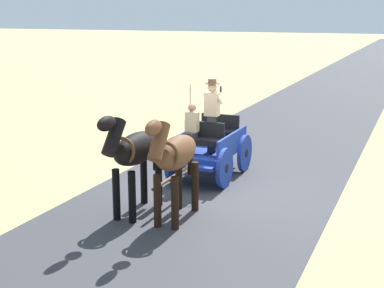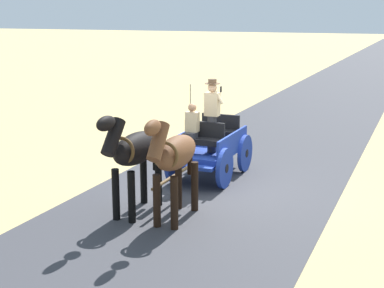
{
  "view_description": "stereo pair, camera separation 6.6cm",
  "coord_description": "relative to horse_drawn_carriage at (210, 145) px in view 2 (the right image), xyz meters",
  "views": [
    {
      "loc": [
        -4.26,
        11.63,
        4.04
      ],
      "look_at": [
        0.53,
        0.37,
        1.1
      ],
      "focal_mm": 51.36,
      "sensor_mm": 36.0,
      "label": 1
    },
    {
      "loc": [
        -4.32,
        11.61,
        4.04
      ],
      "look_at": [
        0.53,
        0.37,
        1.1
      ],
      "focal_mm": 51.36,
      "sensor_mm": 36.0,
      "label": 2
    }
  ],
  "objects": [
    {
      "name": "ground_plane",
      "position": [
        -0.52,
        0.74,
        -0.82
      ],
      "size": [
        200.0,
        200.0,
        0.0
      ],
      "primitive_type": "plane",
      "color": "tan"
    },
    {
      "name": "road_surface",
      "position": [
        -0.52,
        0.74,
        -0.81
      ],
      "size": [
        5.5,
        160.0,
        0.01
      ],
      "primitive_type": "cube",
      "color": "#38383D",
      "rests_on": "ground"
    },
    {
      "name": "horse_drawn_carriage",
      "position": [
        0.0,
        0.0,
        0.0
      ],
      "size": [
        1.42,
        4.5,
        2.5
      ],
      "color": "#1E3899",
      "rests_on": "ground"
    },
    {
      "name": "horse_near_side",
      "position": [
        -0.44,
        3.03,
        0.51
      ],
      "size": [
        0.62,
        2.13,
        2.21
      ],
      "color": "brown",
      "rests_on": "ground"
    },
    {
      "name": "horse_off_side",
      "position": [
        0.44,
        3.03,
        0.51
      ],
      "size": [
        0.61,
        2.13,
        2.21
      ],
      "color": "black",
      "rests_on": "ground"
    }
  ]
}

